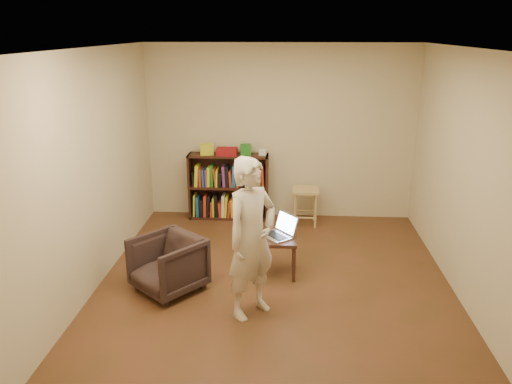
# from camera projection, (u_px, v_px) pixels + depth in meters

# --- Properties ---
(floor) EXTENTS (4.50, 4.50, 0.00)m
(floor) POSITION_uv_depth(u_px,v_px,m) (275.00, 284.00, 5.71)
(floor) COLOR #442F16
(floor) RESTS_ON ground
(ceiling) EXTENTS (4.50, 4.50, 0.00)m
(ceiling) POSITION_uv_depth(u_px,v_px,m) (278.00, 48.00, 4.90)
(ceiling) COLOR white
(ceiling) RESTS_ON wall_back
(wall_back) EXTENTS (4.00, 0.00, 4.00)m
(wall_back) POSITION_uv_depth(u_px,v_px,m) (280.00, 133.00, 7.44)
(wall_back) COLOR #C4BB94
(wall_back) RESTS_ON floor
(wall_left) EXTENTS (0.00, 4.50, 4.50)m
(wall_left) POSITION_uv_depth(u_px,v_px,m) (93.00, 172.00, 5.43)
(wall_left) COLOR #C4BB94
(wall_left) RESTS_ON floor
(wall_right) EXTENTS (0.00, 4.50, 4.50)m
(wall_right) POSITION_uv_depth(u_px,v_px,m) (468.00, 179.00, 5.18)
(wall_right) COLOR #C4BB94
(wall_right) RESTS_ON floor
(bookshelf) EXTENTS (1.20, 0.30, 1.00)m
(bookshelf) POSITION_uv_depth(u_px,v_px,m) (229.00, 190.00, 7.61)
(bookshelf) COLOR black
(bookshelf) RESTS_ON floor
(box_yellow) EXTENTS (0.22, 0.18, 0.16)m
(box_yellow) POSITION_uv_depth(u_px,v_px,m) (207.00, 149.00, 7.40)
(box_yellow) COLOR gold
(box_yellow) RESTS_ON bookshelf
(red_cloth) EXTENTS (0.31, 0.23, 0.10)m
(red_cloth) POSITION_uv_depth(u_px,v_px,m) (227.00, 152.00, 7.38)
(red_cloth) COLOR maroon
(red_cloth) RESTS_ON bookshelf
(box_green) EXTENTS (0.17, 0.17, 0.15)m
(box_green) POSITION_uv_depth(u_px,v_px,m) (246.00, 150.00, 7.39)
(box_green) COLOR #21721E
(box_green) RESTS_ON bookshelf
(box_white) EXTENTS (0.11, 0.11, 0.08)m
(box_white) POSITION_uv_depth(u_px,v_px,m) (263.00, 152.00, 7.38)
(box_white) COLOR silver
(box_white) RESTS_ON bookshelf
(stool) EXTENTS (0.38, 0.38, 0.55)m
(stool) POSITION_uv_depth(u_px,v_px,m) (305.00, 196.00, 7.34)
(stool) COLOR tan
(stool) RESTS_ON floor
(armchair) EXTENTS (0.95, 0.95, 0.62)m
(armchair) POSITION_uv_depth(u_px,v_px,m) (168.00, 264.00, 5.50)
(armchair) COLOR #312321
(armchair) RESTS_ON floor
(side_table) EXTENTS (0.46, 0.46, 0.47)m
(side_table) POSITION_uv_depth(u_px,v_px,m) (277.00, 243.00, 5.84)
(side_table) COLOR black
(side_table) RESTS_ON floor
(laptop) EXTENTS (0.48, 0.48, 0.26)m
(laptop) POSITION_uv_depth(u_px,v_px,m) (280.00, 231.00, 5.84)
(laptop) COLOR #ADADB2
(laptop) RESTS_ON side_table
(person) EXTENTS (0.70, 0.71, 1.65)m
(person) POSITION_uv_depth(u_px,v_px,m) (252.00, 239.00, 4.89)
(person) COLOR beige
(person) RESTS_ON floor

